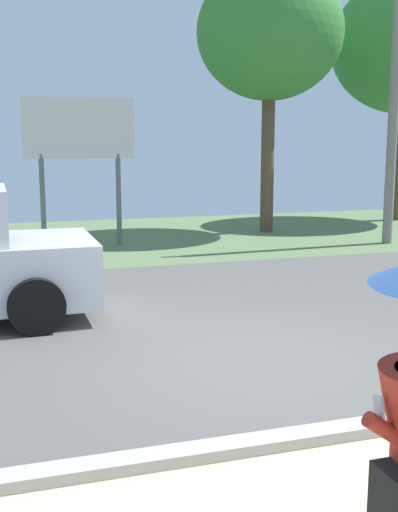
{
  "coord_description": "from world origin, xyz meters",
  "views": [
    {
      "loc": [
        -2.82,
        -6.66,
        2.55
      ],
      "look_at": [
        -0.4,
        1.0,
        1.1
      ],
      "focal_mm": 45.63,
      "sensor_mm": 36.0,
      "label": 1
    }
  ],
  "objects": [
    {
      "name": "ground_plane",
      "position": [
        0.0,
        2.95,
        -0.05
      ],
      "size": [
        40.0,
        22.0,
        0.2
      ],
      "color": "#565451"
    },
    {
      "name": "utility_pole",
      "position": [
        6.45,
        7.17,
        3.9
      ],
      "size": [
        1.8,
        0.24,
        7.44
      ],
      "color": "gray",
      "rests_on": "ground_plane"
    },
    {
      "name": "roadside_billboard",
      "position": [
        -0.84,
        8.96,
        2.55
      ],
      "size": [
        2.6,
        0.12,
        3.5
      ],
      "color": "slate",
      "rests_on": "ground_plane"
    },
    {
      "name": "tree_right_mid",
      "position": [
        4.41,
        9.98,
        5.31
      ],
      "size": [
        3.91,
        3.91,
        7.12
      ],
      "color": "brown",
      "rests_on": "ground_plane"
    }
  ]
}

